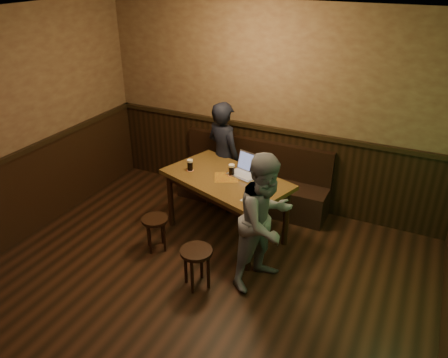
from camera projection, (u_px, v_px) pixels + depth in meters
The scene contains 12 objects.
room at pixel (161, 221), 3.84m from camera, with size 5.04×6.04×2.84m.
bench at pixel (252, 185), 6.32m from camera, with size 2.20×0.50×0.95m.
pub_table at pixel (226, 185), 5.44m from camera, with size 1.75×1.33×0.84m.
stool_left at pixel (155, 224), 5.32m from camera, with size 0.34×0.34×0.44m.
stool_right at pixel (196, 257), 4.70m from camera, with size 0.39×0.39×0.48m.
pint_left at pixel (190, 165), 5.53m from camera, with size 0.10×0.10×0.15m.
pint_mid at pixel (232, 170), 5.40m from camera, with size 0.10×0.10×0.15m.
pint_right at pixel (254, 189), 4.93m from camera, with size 0.11×0.11×0.18m.
laptop at pixel (246, 169), 5.44m from camera, with size 0.43×0.38×0.26m.
menu at pixel (252, 201), 4.87m from camera, with size 0.22×0.15×0.00m, color silver.
person_suit at pixel (224, 157), 6.03m from camera, with size 0.58×0.38×1.58m, color black.
person_grey at pixel (266, 221), 4.61m from camera, with size 0.75×0.59×1.55m, color gray.
Camera 1 is at (1.92, -2.45, 3.28)m, focal length 35.00 mm.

